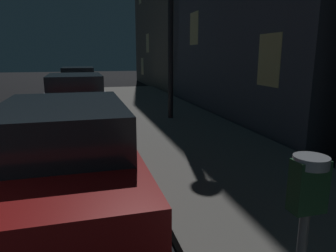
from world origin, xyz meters
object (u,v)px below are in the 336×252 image
object	(u,v)px
parking_meter	(305,213)
car_red	(66,154)
car_silver	(76,96)
car_black	(79,82)

from	to	relation	value
parking_meter	car_red	distance (m)	3.33
car_silver	parking_meter	bearing A→B (deg)	-80.98
parking_meter	car_silver	world-z (taller)	parking_meter
car_black	car_red	bearing A→B (deg)	-90.00
car_red	car_silver	world-z (taller)	same
car_red	car_silver	xyz separation A→B (m)	(-0.00, 6.22, 0.00)
car_silver	car_black	world-z (taller)	same
car_red	car_silver	bearing A→B (deg)	90.00
parking_meter	car_red	bearing A→B (deg)	116.23
parking_meter	car_red	size ratio (longest dim) A/B	0.30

